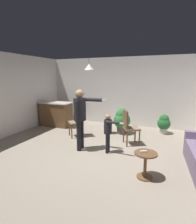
{
  "coord_description": "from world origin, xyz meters",
  "views": [
    {
      "loc": [
        1.77,
        -3.97,
        1.95
      ],
      "look_at": [
        -0.05,
        0.51,
        1.0
      ],
      "focal_mm": 29.14,
      "sensor_mm": 36.0,
      "label": 1
    }
  ],
  "objects_px": {
    "person_child": "(108,129)",
    "potted_plant_corner": "(122,120)",
    "side_table_by_couch": "(145,162)",
    "dining_chair_near_wall": "(129,126)",
    "kitchen_counter": "(56,114)",
    "person_adult": "(80,113)",
    "dining_chair_by_counter": "(78,120)",
    "potted_plant_by_wall": "(164,123)",
    "spare_remote_on_table": "(143,152)"
  },
  "relations": [
    {
      "from": "person_child",
      "to": "dining_chair_by_counter",
      "type": "xyz_separation_m",
      "value": [
        -1.35,
        0.88,
        -0.09
      ]
    },
    {
      "from": "person_adult",
      "to": "potted_plant_by_wall",
      "type": "xyz_separation_m",
      "value": [
        2.01,
        2.34,
        -0.63
      ]
    },
    {
      "from": "kitchen_counter",
      "to": "side_table_by_couch",
      "type": "bearing_deg",
      "value": -34.12
    },
    {
      "from": "kitchen_counter",
      "to": "potted_plant_by_wall",
      "type": "distance_m",
      "value": 4.08
    },
    {
      "from": "person_child",
      "to": "potted_plant_by_wall",
      "type": "height_order",
      "value": "person_child"
    },
    {
      "from": "dining_chair_near_wall",
      "to": "person_adult",
      "type": "bearing_deg",
      "value": -81.61
    },
    {
      "from": "dining_chair_by_counter",
      "to": "potted_plant_corner",
      "type": "relative_size",
      "value": 1.14
    },
    {
      "from": "person_child",
      "to": "dining_chair_by_counter",
      "type": "height_order",
      "value": "person_child"
    },
    {
      "from": "person_adult",
      "to": "dining_chair_by_counter",
      "type": "height_order",
      "value": "person_adult"
    },
    {
      "from": "kitchen_counter",
      "to": "dining_chair_by_counter",
      "type": "xyz_separation_m",
      "value": [
        1.44,
        -0.85,
        0.07
      ]
    },
    {
      "from": "potted_plant_by_wall",
      "to": "potted_plant_corner",
      "type": "bearing_deg",
      "value": -158.35
    },
    {
      "from": "spare_remote_on_table",
      "to": "person_adult",
      "type": "bearing_deg",
      "value": 155.55
    },
    {
      "from": "potted_plant_corner",
      "to": "spare_remote_on_table",
      "type": "distance_m",
      "value": 2.82
    },
    {
      "from": "side_table_by_couch",
      "to": "potted_plant_corner",
      "type": "distance_m",
      "value": 2.83
    },
    {
      "from": "potted_plant_by_wall",
      "to": "spare_remote_on_table",
      "type": "relative_size",
      "value": 5.18
    },
    {
      "from": "side_table_by_couch",
      "to": "dining_chair_near_wall",
      "type": "xyz_separation_m",
      "value": [
        -0.69,
        1.65,
        0.22
      ]
    },
    {
      "from": "potted_plant_corner",
      "to": "side_table_by_couch",
      "type": "bearing_deg",
      "value": -66.19
    },
    {
      "from": "dining_chair_by_counter",
      "to": "potted_plant_by_wall",
      "type": "bearing_deg",
      "value": -104.8
    },
    {
      "from": "kitchen_counter",
      "to": "dining_chair_by_counter",
      "type": "relative_size",
      "value": 1.26
    },
    {
      "from": "dining_chair_by_counter",
      "to": "potted_plant_corner",
      "type": "height_order",
      "value": "dining_chair_by_counter"
    },
    {
      "from": "kitchen_counter",
      "to": "dining_chair_near_wall",
      "type": "xyz_separation_m",
      "value": [
        3.16,
        -0.95,
        0.07
      ]
    },
    {
      "from": "person_adult",
      "to": "potted_plant_corner",
      "type": "xyz_separation_m",
      "value": [
        0.66,
        1.8,
        -0.52
      ]
    },
    {
      "from": "person_adult",
      "to": "person_child",
      "type": "distance_m",
      "value": 0.84
    },
    {
      "from": "person_child",
      "to": "potted_plant_corner",
      "type": "distance_m",
      "value": 1.73
    },
    {
      "from": "dining_chair_near_wall",
      "to": "potted_plant_corner",
      "type": "bearing_deg",
      "value": 176.44
    },
    {
      "from": "person_adult",
      "to": "dining_chair_near_wall",
      "type": "bearing_deg",
      "value": 126.1
    },
    {
      "from": "kitchen_counter",
      "to": "person_child",
      "type": "xyz_separation_m",
      "value": [
        2.79,
        -1.73,
        0.15
      ]
    },
    {
      "from": "potted_plant_by_wall",
      "to": "spare_remote_on_table",
      "type": "xyz_separation_m",
      "value": [
        -0.25,
        -3.14,
        0.17
      ]
    },
    {
      "from": "side_table_by_couch",
      "to": "kitchen_counter",
      "type": "bearing_deg",
      "value": 145.88
    },
    {
      "from": "kitchen_counter",
      "to": "spare_remote_on_table",
      "type": "relative_size",
      "value": 9.69
    },
    {
      "from": "kitchen_counter",
      "to": "potted_plant_by_wall",
      "type": "relative_size",
      "value": 1.87
    },
    {
      "from": "side_table_by_couch",
      "to": "potted_plant_corner",
      "type": "bearing_deg",
      "value": 113.81
    },
    {
      "from": "dining_chair_by_counter",
      "to": "spare_remote_on_table",
      "type": "xyz_separation_m",
      "value": [
        2.36,
        -1.77,
        -0.01
      ]
    },
    {
      "from": "person_adult",
      "to": "kitchen_counter",
      "type": "bearing_deg",
      "value": -133.41
    },
    {
      "from": "kitchen_counter",
      "to": "potted_plant_corner",
      "type": "bearing_deg",
      "value": -0.35
    },
    {
      "from": "person_adult",
      "to": "potted_plant_by_wall",
      "type": "relative_size",
      "value": 2.4
    },
    {
      "from": "side_table_by_couch",
      "to": "potted_plant_corner",
      "type": "xyz_separation_m",
      "value": [
        -1.14,
        2.59,
        0.16
      ]
    },
    {
      "from": "dining_chair_by_counter",
      "to": "dining_chair_near_wall",
      "type": "bearing_deg",
      "value": -135.89
    },
    {
      "from": "dining_chair_by_counter",
      "to": "person_child",
      "type": "bearing_deg",
      "value": -165.8
    },
    {
      "from": "dining_chair_near_wall",
      "to": "potted_plant_by_wall",
      "type": "xyz_separation_m",
      "value": [
        0.89,
        1.47,
        -0.17
      ]
    },
    {
      "from": "side_table_by_couch",
      "to": "dining_chair_near_wall",
      "type": "bearing_deg",
      "value": 112.6
    },
    {
      "from": "spare_remote_on_table",
      "to": "side_table_by_couch",
      "type": "bearing_deg",
      "value": 15.33
    },
    {
      "from": "person_child",
      "to": "potted_plant_corner",
      "type": "relative_size",
      "value": 1.15
    },
    {
      "from": "dining_chair_near_wall",
      "to": "dining_chair_by_counter",
      "type": "bearing_deg",
      "value": -122.82
    },
    {
      "from": "dining_chair_near_wall",
      "to": "kitchen_counter",
      "type": "bearing_deg",
      "value": -136.24
    },
    {
      "from": "dining_chair_near_wall",
      "to": "potted_plant_by_wall",
      "type": "distance_m",
      "value": 1.73
    },
    {
      "from": "side_table_by_couch",
      "to": "spare_remote_on_table",
      "type": "xyz_separation_m",
      "value": [
        -0.04,
        -0.01,
        0.21
      ]
    },
    {
      "from": "dining_chair_near_wall",
      "to": "spare_remote_on_table",
      "type": "height_order",
      "value": "dining_chair_near_wall"
    },
    {
      "from": "kitchen_counter",
      "to": "dining_chair_by_counter",
      "type": "distance_m",
      "value": 1.68
    },
    {
      "from": "side_table_by_couch",
      "to": "person_child",
      "type": "relative_size",
      "value": 0.51
    }
  ]
}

